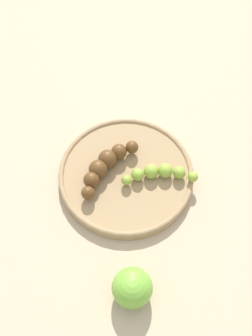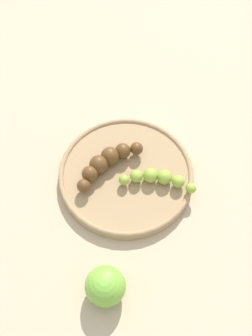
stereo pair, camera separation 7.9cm
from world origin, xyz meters
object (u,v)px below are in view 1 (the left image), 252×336
object	(u,v)px
banana_overripe	(105,165)
apple_green	(133,288)
banana_green	(158,173)
fruit_bowl	(126,175)

from	to	relation	value
banana_overripe	apple_green	distance (m)	0.24
banana_green	fruit_bowl	bearing A→B (deg)	79.23
fruit_bowl	banana_green	world-z (taller)	banana_green
banana_overripe	banana_green	size ratio (longest dim) A/B	0.82
fruit_bowl	apple_green	xyz separation A→B (m)	(-0.00, 0.22, 0.02)
banana_overripe	apple_green	xyz separation A→B (m)	(-0.04, 0.23, -0.00)
banana_green	apple_green	distance (m)	0.22
banana_overripe	banana_green	world-z (taller)	banana_overripe
banana_overripe	banana_green	distance (m)	0.10
apple_green	fruit_bowl	bearing A→B (deg)	-89.80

